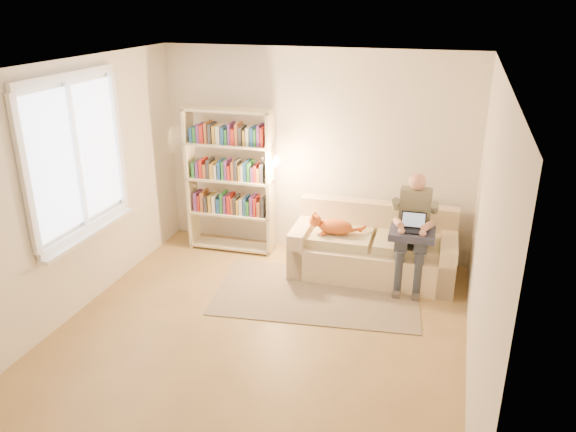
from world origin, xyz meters
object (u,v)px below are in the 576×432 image
(sofa, at_px, (373,251))
(person, at_px, (413,224))
(bookshelf, at_px, (230,174))
(cat, at_px, (334,226))
(laptop, at_px, (408,225))

(sofa, distance_m, person, 0.66)
(sofa, distance_m, bookshelf, 2.04)
(sofa, relative_size, person, 1.47)
(cat, distance_m, bookshelf, 1.52)
(sofa, relative_size, bookshelf, 1.03)
(cat, relative_size, bookshelf, 0.33)
(person, xyz_separation_m, laptop, (-0.05, -0.11, 0.02))
(sofa, bearing_deg, laptop, -32.38)
(sofa, xyz_separation_m, laptop, (0.40, -0.24, 0.48))
(person, relative_size, cat, 2.11)
(sofa, height_order, person, person)
(laptop, height_order, bookshelf, bookshelf)
(laptop, xyz_separation_m, bookshelf, (-2.30, 0.40, 0.27))
(bookshelf, bearing_deg, sofa, -7.04)
(bookshelf, bearing_deg, cat, -13.81)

